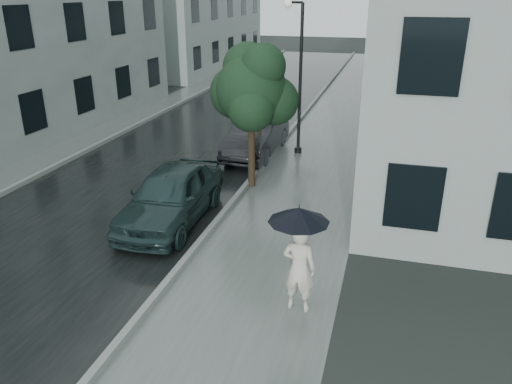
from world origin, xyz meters
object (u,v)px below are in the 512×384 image
(street_tree, at_px, (252,89))
(lamp_post, at_px, (297,69))
(pedestrian, at_px, (299,269))
(car_far, at_px, (256,135))
(car_near, at_px, (171,195))

(street_tree, relative_size, lamp_post, 0.80)
(street_tree, height_order, lamp_post, lamp_post)
(pedestrian, relative_size, lamp_post, 0.32)
(pedestrian, height_order, lamp_post, lamp_post)
(street_tree, bearing_deg, car_far, 103.29)
(pedestrian, distance_m, lamp_post, 10.49)
(car_near, bearing_deg, car_far, 83.45)
(car_near, xyz_separation_m, car_far, (0.59, 6.35, -0.02))
(lamp_post, xyz_separation_m, car_near, (-1.95, -7.00, -2.40))
(pedestrian, xyz_separation_m, street_tree, (-2.70, 6.20, 2.19))
(pedestrian, distance_m, street_tree, 7.11)
(lamp_post, height_order, car_near, lamp_post)
(street_tree, distance_m, car_far, 4.02)
(pedestrian, xyz_separation_m, car_far, (-3.45, 9.38, -0.17))
(lamp_post, bearing_deg, car_near, -94.78)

